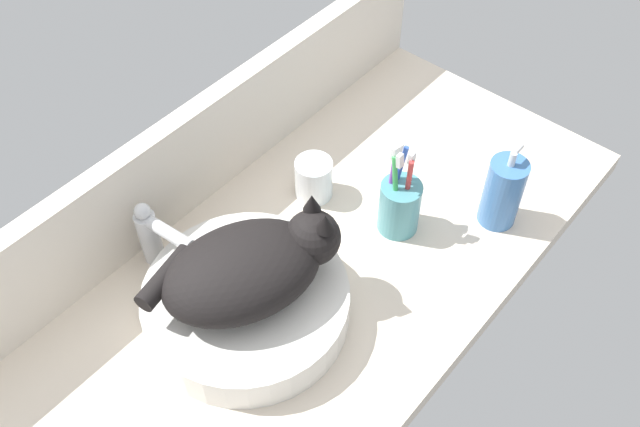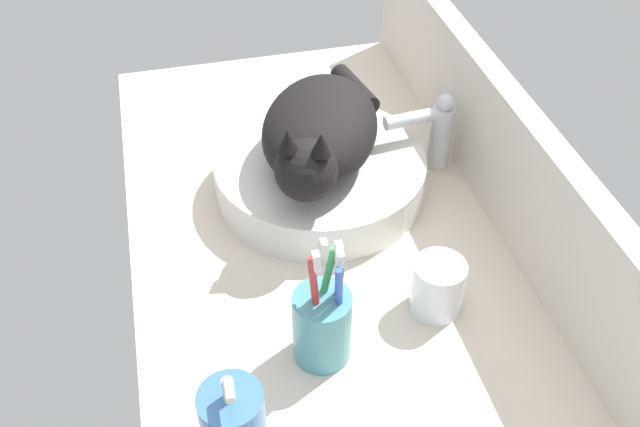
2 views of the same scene
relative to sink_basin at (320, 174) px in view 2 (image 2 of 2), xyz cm
name	(u,v)px [view 2 (image 2 of 2)]	position (x,y,z in cm)	size (l,w,h in cm)	color
ground_plane	(334,268)	(15.25, -1.57, -5.29)	(117.19, 57.43, 4.00)	beige
backsplash_panel	(519,176)	(15.25, 25.34, 6.75)	(117.19, 3.60, 20.08)	silver
sink_basin	(320,174)	(0.00, 0.00, 0.00)	(32.92, 32.92, 6.58)	silver
cat	(319,132)	(1.29, -0.46, 9.05)	(30.16, 25.36, 14.00)	black
faucet	(435,129)	(-1.82, 19.41, 4.02)	(3.83, 11.86, 13.60)	silver
toothbrush_cup	(323,324)	(30.93, -7.22, 2.41)	(7.29, 7.29, 18.71)	teal
water_glass	(437,289)	(27.21, 9.25, 0.19)	(6.96, 6.96, 8.01)	white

